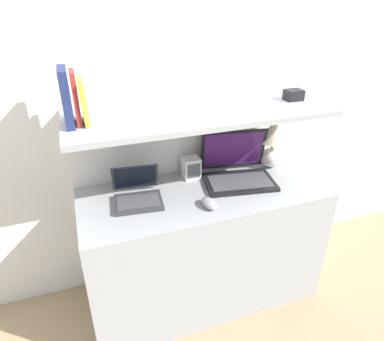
% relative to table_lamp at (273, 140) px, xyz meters
% --- Properties ---
extents(ground_plane, '(12.00, 12.00, 0.00)m').
position_rel_table_lamp_xyz_m(ground_plane, '(-0.49, -0.42, -0.91)').
color(ground_plane, '#9E8460').
extents(wall_back, '(6.00, 0.05, 2.40)m').
position_rel_table_lamp_xyz_m(wall_back, '(-0.49, 0.18, 0.29)').
color(wall_back, white).
rests_on(wall_back, ground_plane).
extents(desk, '(1.32, 0.54, 0.74)m').
position_rel_table_lamp_xyz_m(desk, '(-0.49, -0.15, -0.54)').
color(desk, '#999EA3').
rests_on(desk, ground_plane).
extents(back_riser, '(1.32, 0.04, 1.14)m').
position_rel_table_lamp_xyz_m(back_riser, '(-0.49, 0.14, -0.34)').
color(back_riser, white).
rests_on(back_riser, ground_plane).
extents(shelf, '(1.32, 0.48, 0.03)m').
position_rel_table_lamp_xyz_m(shelf, '(-0.49, -0.09, 0.25)').
color(shelf, '#999EA3').
rests_on(shelf, back_riser).
extents(table_lamp, '(0.18, 0.18, 0.29)m').
position_rel_table_lamp_xyz_m(table_lamp, '(0.00, 0.00, 0.00)').
color(table_lamp, white).
rests_on(table_lamp, desk).
extents(laptop_large, '(0.43, 0.36, 0.27)m').
position_rel_table_lamp_xyz_m(laptop_large, '(-0.27, -0.08, -0.12)').
color(laptop_large, black).
rests_on(laptop_large, desk).
extents(laptop_small, '(0.26, 0.25, 0.17)m').
position_rel_table_lamp_xyz_m(laptop_small, '(-0.85, -0.12, -0.14)').
color(laptop_small, '#333338').
rests_on(laptop_small, desk).
extents(computer_mouse, '(0.08, 0.12, 0.04)m').
position_rel_table_lamp_xyz_m(computer_mouse, '(-0.52, -0.29, -0.15)').
color(computer_mouse, '#99999E').
rests_on(computer_mouse, desk).
extents(router_box, '(0.09, 0.09, 0.12)m').
position_rel_table_lamp_xyz_m(router_box, '(-0.50, 0.02, -0.11)').
color(router_box, white).
rests_on(router_box, desk).
extents(book_navy, '(0.04, 0.18, 0.24)m').
position_rel_table_lamp_xyz_m(book_navy, '(-1.11, -0.09, 0.38)').
color(book_navy, navy).
rests_on(book_navy, shelf).
extents(book_red, '(0.02, 0.13, 0.23)m').
position_rel_table_lamp_xyz_m(book_red, '(-1.07, -0.09, 0.38)').
color(book_red, '#A82823').
rests_on(book_red, shelf).
extents(book_yellow, '(0.03, 0.15, 0.19)m').
position_rel_table_lamp_xyz_m(book_yellow, '(-1.04, -0.09, 0.36)').
color(book_yellow, gold).
rests_on(book_yellow, shelf).
extents(shelf_gadget, '(0.09, 0.07, 0.06)m').
position_rel_table_lamp_xyz_m(shelf_gadget, '(0.04, -0.09, 0.29)').
color(shelf_gadget, black).
rests_on(shelf_gadget, shelf).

